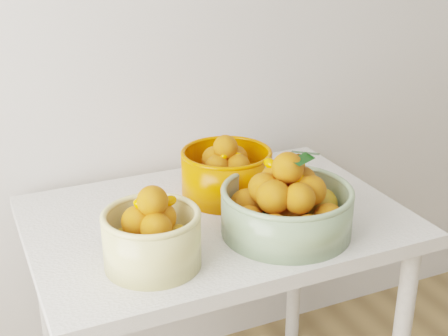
{
  "coord_description": "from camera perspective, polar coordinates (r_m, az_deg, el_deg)",
  "views": [
    {
      "loc": [
        -0.94,
        0.21,
        1.52
      ],
      "look_at": [
        -0.35,
        1.52,
        0.92
      ],
      "focal_mm": 50.0,
      "sensor_mm": 36.0,
      "label": 1
    }
  ],
  "objects": [
    {
      "name": "bowl_cream",
      "position": [
        1.45,
        -6.59,
        -6.22
      ],
      "size": [
        0.29,
        0.29,
        0.2
      ],
      "rotation": [
        0.0,
        0.0,
        -0.3
      ],
      "color": "#DBCB7E",
      "rests_on": "table"
    },
    {
      "name": "bowl_green",
      "position": [
        1.59,
        5.72,
        -3.43
      ],
      "size": [
        0.37,
        0.37,
        0.22
      ],
      "rotation": [
        0.0,
        0.0,
        -0.11
      ],
      "color": "gray",
      "rests_on": "table"
    },
    {
      "name": "table",
      "position": [
        1.75,
        -0.71,
        -7.09
      ],
      "size": [
        1.0,
        0.7,
        0.75
      ],
      "color": "silver",
      "rests_on": "ground"
    },
    {
      "name": "bowl_orange",
      "position": [
        1.78,
        0.23,
        -0.38
      ],
      "size": [
        0.29,
        0.29,
        0.19
      ],
      "rotation": [
        0.0,
        0.0,
        0.14
      ],
      "color": "#D45500",
      "rests_on": "table"
    }
  ]
}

